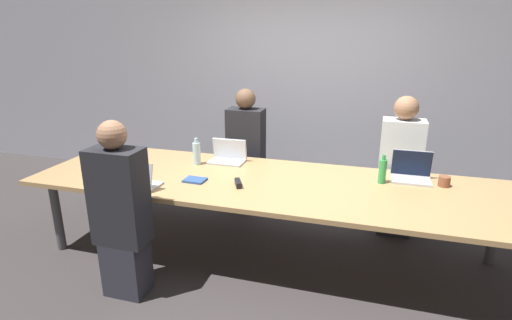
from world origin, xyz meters
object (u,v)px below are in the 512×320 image
object	(u,v)px
person_far_right	(399,169)
cup_far_right	(444,181)
stapler	(238,183)
person_far_midleft	(246,153)
bottle_far_midleft	(197,153)
laptop_far_midleft	(228,155)
bottle_far_right	(382,171)
laptop_near_left	(138,180)
laptop_far_right	(411,171)
person_near_left	(121,214)

from	to	relation	value
person_far_right	cup_far_right	bearing A→B (deg)	-56.83
person_far_right	stapler	world-z (taller)	person_far_right
person_far_midleft	bottle_far_midleft	xyz separation A→B (m)	(-0.29, -0.66, 0.17)
person_far_right	laptop_far_midleft	bearing A→B (deg)	-166.75
bottle_far_midleft	bottle_far_right	bearing A→B (deg)	-0.51
person_far_right	bottle_far_midleft	bearing A→B (deg)	-163.87
bottle_far_midleft	laptop_near_left	bearing A→B (deg)	-106.39
laptop_far_midleft	laptop_far_right	distance (m)	1.73
person_far_midleft	stapler	world-z (taller)	person_far_midleft
person_far_midleft	laptop_far_right	xyz separation A→B (m)	(1.70, -0.51, 0.13)
laptop_far_midleft	laptop_near_left	xyz separation A→B (m)	(-0.48, -0.88, 0.00)
laptop_far_midleft	person_near_left	xyz separation A→B (m)	(-0.40, -1.25, -0.13)
laptop_far_midleft	laptop_near_left	distance (m)	1.00
bottle_far_right	stapler	xyz separation A→B (m)	(-1.17, -0.42, -0.09)
person_near_left	person_far_midleft	bearing A→B (deg)	-103.85
laptop_far_midleft	cup_far_right	distance (m)	1.99
person_far_right	laptop_near_left	xyz separation A→B (m)	(-2.13, -1.27, 0.11)
laptop_far_midleft	stapler	bearing A→B (deg)	-62.61
laptop_far_midleft	cup_far_right	bearing A→B (deg)	-3.27
laptop_far_right	person_near_left	xyz separation A→B (m)	(-2.13, -1.24, -0.13)
bottle_far_right	laptop_near_left	size ratio (longest dim) A/B	0.79
laptop_far_midleft	laptop_far_right	size ratio (longest dim) A/B	1.04
laptop_near_left	stapler	world-z (taller)	laptop_near_left
laptop_far_midleft	person_far_midleft	size ratio (longest dim) A/B	0.25
laptop_far_midleft	bottle_far_midleft	bearing A→B (deg)	-148.05
person_far_right	person_near_left	xyz separation A→B (m)	(-2.06, -1.64, -0.01)
bottle_far_midleft	stapler	distance (m)	0.73
laptop_far_midleft	laptop_near_left	size ratio (longest dim) A/B	1.08
bottle_far_midleft	laptop_far_right	distance (m)	2.00
laptop_far_midleft	person_far_right	bearing A→B (deg)	13.25
person_far_midleft	stapler	xyz separation A→B (m)	(0.28, -1.10, 0.08)
person_far_midleft	cup_far_right	size ratio (longest dim) A/B	14.72
laptop_far_midleft	stapler	distance (m)	0.68
cup_far_right	laptop_near_left	xyz separation A→B (m)	(-2.46, -0.77, 0.02)
person_far_right	bottle_far_right	world-z (taller)	person_far_right
bottle_far_midleft	person_far_right	world-z (taller)	person_far_right
person_far_right	bottle_far_right	size ratio (longest dim) A/B	5.56
laptop_near_left	laptop_far_right	bearing A→B (deg)	-158.54
laptop_far_right	bottle_far_right	xyz separation A→B (m)	(-0.25, -0.17, 0.04)
cup_far_right	laptop_near_left	distance (m)	2.58
person_far_midleft	bottle_far_midleft	bearing A→B (deg)	-114.06
person_near_left	stapler	xyz separation A→B (m)	(0.71, 0.65, 0.09)
person_far_right	person_near_left	world-z (taller)	person_far_right
laptop_far_right	cup_far_right	world-z (taller)	laptop_far_right
cup_far_right	stapler	world-z (taller)	cup_far_right
person_far_right	cup_far_right	size ratio (longest dim) A/B	14.82
person_far_midleft	cup_far_right	world-z (taller)	person_far_midleft
bottle_far_midleft	laptop_near_left	xyz separation A→B (m)	(-0.21, -0.72, -0.05)
stapler	bottle_far_right	bearing A→B (deg)	-6.78
bottle_far_right	laptop_near_left	world-z (taller)	bottle_far_right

